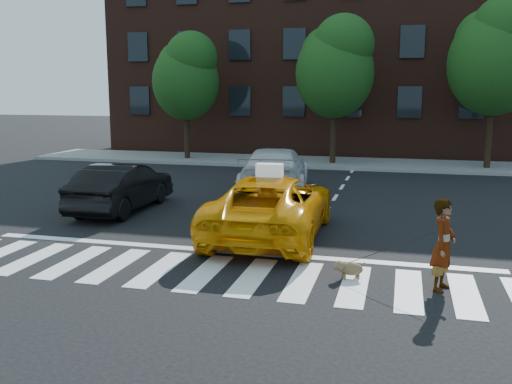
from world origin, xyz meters
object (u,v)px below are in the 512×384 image
white_suv (275,170)px  dog (348,268)px  taxi (271,206)px  tree_right (496,52)px  tree_left (186,73)px  tree_mid (336,63)px  black_sedan (122,187)px  woman (443,245)px

white_suv → dog: 9.59m
taxi → dog: size_ratio=8.89×
tree_right → tree_left: bearing=180.0°
tree_mid → white_suv: 8.78m
tree_mid → tree_right: 7.01m
tree_mid → dog: bearing=-82.1°
taxi → dog: bearing=126.5°
taxi → tree_left: bearing=-62.6°
white_suv → black_sedan: bearing=40.1°
black_sedan → dog: size_ratio=7.02×
black_sedan → white_suv: white_suv is taller
tree_left → white_suv: size_ratio=1.17×
black_sedan → white_suv: size_ratio=0.80×
black_sedan → taxi: bearing=159.3°
tree_right → taxi: tree_right is taller
tree_mid → black_sedan: (-5.01, -11.93, -4.12)m
black_sedan → white_suv: (3.84, 4.22, 0.08)m
tree_left → tree_right: bearing=-0.0°
tree_right → black_sedan: size_ratio=1.74×
tree_left → tree_mid: 7.51m
woman → dog: bearing=103.6°
tree_left → taxi: size_ratio=1.16×
tree_right → woman: (-2.95, -16.80, -4.40)m
tree_right → dog: 18.00m
woman → tree_mid: bearing=32.9°
woman → dog: size_ratio=2.73×
tree_left → black_sedan: tree_left is taller
dog → tree_right: bearing=52.6°
tree_mid → tree_left: bearing=180.0°
woman → dog: (-1.73, 0.18, -0.64)m
woman → white_suv: bearing=49.2°
tree_mid → tree_right: (7.00, -0.00, 0.41)m
taxi → dog: taxi is taller
tree_left → tree_right: tree_right is taller
woman → dog: woman is taller
tree_right → dog: size_ratio=12.21×
tree_right → black_sedan: tree_right is taller
taxi → woman: woman is taller
tree_mid → white_suv: size_ratio=1.28×
tree_left → dog: 19.77m
tree_mid → woman: size_ratio=4.13×
tree_mid → taxi: size_ratio=1.27×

